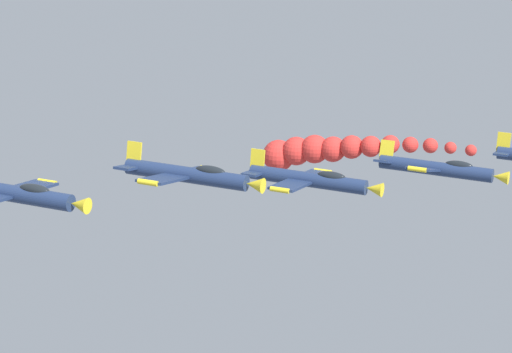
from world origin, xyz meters
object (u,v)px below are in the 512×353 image
Objects in this scene: airplane_left_inner at (438,168)px; airplane_right_inner at (310,179)px; airplane_left_outer at (188,174)px; airplane_right_outer at (13,193)px.

airplane_right_inner reaches higher than airplane_left_inner.
airplane_left_inner is 1.00× the size of airplane_left_outer.
airplane_left_inner is 11.63m from airplane_right_inner.
airplane_left_outer is 1.00× the size of airplane_right_outer.
airplane_left_inner is at bearing 142.48° from airplane_left_outer.
airplane_left_outer is at bearing -34.48° from airplane_right_inner.
airplane_right_outer reaches higher than airplane_left_inner.
airplane_left_inner is 21.97m from airplane_left_outer.
airplane_left_outer is (17.23, -13.23, 3.26)m from airplane_left_inner.
airplane_right_inner is (8.85, -7.48, 0.94)m from airplane_left_inner.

